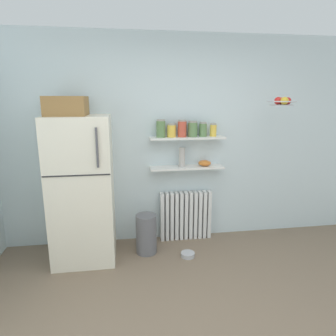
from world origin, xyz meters
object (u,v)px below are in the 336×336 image
(storage_jar_3, at_px, (193,129))
(pet_food_bowl, at_px, (188,255))
(radiator, at_px, (186,215))
(storage_jar_1, at_px, (172,130))
(trash_bin, at_px, (146,234))
(storage_jar_4, at_px, (203,129))
(storage_jar_5, at_px, (213,130))
(vase, at_px, (182,157))
(storage_jar_0, at_px, (161,128))
(storage_jar_2, at_px, (182,128))
(refrigerator, at_px, (82,185))
(hanging_fruit_basket, at_px, (282,102))
(shelf_bowl, at_px, (205,163))

(storage_jar_3, bearing_deg, pet_food_bowl, -106.86)
(radiator, distance_m, storage_jar_1, 1.15)
(trash_bin, bearing_deg, storage_jar_4, 20.32)
(storage_jar_4, relative_size, storage_jar_5, 1.10)
(trash_bin, bearing_deg, vase, 29.72)
(radiator, relative_size, storage_jar_0, 3.10)
(storage_jar_2, bearing_deg, trash_bin, -150.20)
(storage_jar_3, xyz_separation_m, storage_jar_5, (0.26, 0.00, -0.02))
(radiator, height_order, pet_food_bowl, radiator)
(refrigerator, relative_size, radiator, 2.76)
(radiator, xyz_separation_m, storage_jar_5, (0.33, -0.03, 1.13))
(storage_jar_0, height_order, hanging_fruit_basket, hanging_fruit_basket)
(storage_jar_5, xyz_separation_m, shelf_bowl, (-0.10, -0.00, -0.42))
(radiator, xyz_separation_m, shelf_bowl, (0.23, -0.03, 0.71))
(radiator, distance_m, trash_bin, 0.63)
(radiator, height_order, shelf_bowl, shelf_bowl)
(radiator, relative_size, storage_jar_5, 4.14)
(radiator, xyz_separation_m, pet_food_bowl, (-0.07, -0.48, -0.30))
(refrigerator, xyz_separation_m, storage_jar_3, (1.33, 0.24, 0.59))
(storage_jar_3, bearing_deg, storage_jar_4, 0.00)
(refrigerator, height_order, hanging_fruit_basket, refrigerator)
(trash_bin, height_order, pet_food_bowl, trash_bin)
(storage_jar_1, distance_m, shelf_bowl, 0.60)
(refrigerator, height_order, trash_bin, refrigerator)
(storage_jar_0, bearing_deg, shelf_bowl, 0.00)
(storage_jar_5, distance_m, pet_food_bowl, 1.55)
(storage_jar_0, relative_size, shelf_bowl, 1.35)
(storage_jar_0, xyz_separation_m, storage_jar_5, (0.66, 0.00, -0.03))
(storage_jar_5, bearing_deg, storage_jar_2, 180.00)
(refrigerator, distance_m, vase, 1.25)
(storage_jar_0, distance_m, storage_jar_3, 0.39)
(refrigerator, bearing_deg, storage_jar_2, 11.21)
(storage_jar_3, relative_size, storage_jar_4, 1.08)
(storage_jar_3, distance_m, hanging_fruit_basket, 1.06)
(radiator, distance_m, storage_jar_4, 1.15)
(radiator, bearing_deg, storage_jar_2, -155.44)
(radiator, relative_size, hanging_fruit_basket, 2.12)
(refrigerator, xyz_separation_m, shelf_bowl, (1.49, 0.24, 0.16))
(shelf_bowl, bearing_deg, storage_jar_2, 180.00)
(radiator, height_order, storage_jar_2, storage_jar_2)
(storage_jar_2, relative_size, hanging_fruit_basket, 0.66)
(storage_jar_5, distance_m, vase, 0.52)
(refrigerator, relative_size, storage_jar_0, 8.55)
(refrigerator, relative_size, storage_jar_2, 8.86)
(radiator, bearing_deg, storage_jar_3, -24.56)
(trash_bin, bearing_deg, storage_jar_1, 38.23)
(storage_jar_3, bearing_deg, trash_bin, -155.78)
(storage_jar_0, bearing_deg, vase, 0.00)
(storage_jar_4, distance_m, storage_jar_5, 0.13)
(trash_bin, bearing_deg, storage_jar_0, 51.61)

